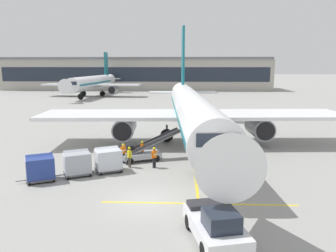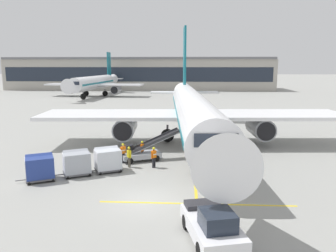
# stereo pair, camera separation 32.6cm
# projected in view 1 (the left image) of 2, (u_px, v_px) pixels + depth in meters

# --- Properties ---
(ground_plane) EXTENTS (600.00, 600.00, 0.00)m
(ground_plane) POSITION_uv_depth(u_px,v_px,m) (147.00, 201.00, 20.51)
(ground_plane) COLOR gray
(parked_airplane) EXTENTS (32.16, 41.33, 13.99)m
(parked_airplane) POSITION_uv_depth(u_px,v_px,m) (192.00, 111.00, 35.00)
(parked_airplane) COLOR white
(parked_airplane) RESTS_ON ground
(belt_loader) EXTENTS (5.47, 3.36, 2.68)m
(belt_loader) POSITION_uv_depth(u_px,v_px,m) (144.00, 151.00, 29.25)
(belt_loader) COLOR #A3A8B2
(belt_loader) RESTS_ON ground
(baggage_cart_lead) EXTENTS (2.79, 2.32, 1.91)m
(baggage_cart_lead) POSITION_uv_depth(u_px,v_px,m) (108.00, 159.00, 26.12)
(baggage_cart_lead) COLOR #515156
(baggage_cart_lead) RESTS_ON ground
(baggage_cart_second) EXTENTS (2.79, 2.32, 1.91)m
(baggage_cart_second) POSITION_uv_depth(u_px,v_px,m) (77.00, 163.00, 25.18)
(baggage_cart_second) COLOR #515156
(baggage_cart_second) RESTS_ON ground
(baggage_cart_third) EXTENTS (2.79, 2.32, 1.91)m
(baggage_cart_third) POSITION_uv_depth(u_px,v_px,m) (40.00, 168.00, 23.97)
(baggage_cart_third) COLOR #515156
(baggage_cart_third) RESTS_ON ground
(pushback_tug) EXTENTS (3.08, 4.77, 1.83)m
(pushback_tug) POSITION_uv_depth(u_px,v_px,m) (216.00, 225.00, 15.72)
(pushback_tug) COLOR silver
(pushback_tug) RESTS_ON ground
(ground_crew_by_loader) EXTENTS (0.41, 0.50, 1.74)m
(ground_crew_by_loader) POSITION_uv_depth(u_px,v_px,m) (129.00, 156.00, 27.17)
(ground_crew_by_loader) COLOR #514C42
(ground_crew_by_loader) RESTS_ON ground
(ground_crew_by_carts) EXTENTS (0.28, 0.57, 1.74)m
(ground_crew_by_carts) POSITION_uv_depth(u_px,v_px,m) (142.00, 149.00, 29.22)
(ground_crew_by_carts) COLOR black
(ground_crew_by_carts) RESTS_ON ground
(ground_crew_marshaller) EXTENTS (0.43, 0.45, 1.74)m
(ground_crew_marshaller) POSITION_uv_depth(u_px,v_px,m) (154.00, 156.00, 27.07)
(ground_crew_marshaller) COLOR black
(ground_crew_marshaller) RESTS_ON ground
(ground_crew_wingwalker) EXTENTS (0.44, 0.44, 1.74)m
(ground_crew_wingwalker) POSITION_uv_depth(u_px,v_px,m) (123.00, 152.00, 28.33)
(ground_crew_wingwalker) COLOR black
(ground_crew_wingwalker) RESTS_ON ground
(safety_cone_engine_keepout) EXTENTS (0.60, 0.60, 0.68)m
(safety_cone_engine_keepout) POSITION_uv_depth(u_px,v_px,m) (125.00, 147.00, 32.63)
(safety_cone_engine_keepout) COLOR black
(safety_cone_engine_keepout) RESTS_ON ground
(apron_guidance_line_lead_in) EXTENTS (0.20, 110.00, 0.01)m
(apron_guidance_line_lead_in) POSITION_uv_depth(u_px,v_px,m) (192.00, 145.00, 34.89)
(apron_guidance_line_lead_in) COLOR yellow
(apron_guidance_line_lead_in) RESTS_ON ground
(apron_guidance_line_stop_bar) EXTENTS (12.00, 0.20, 0.01)m
(apron_guidance_line_stop_bar) POSITION_uv_depth(u_px,v_px,m) (199.00, 204.00, 20.15)
(apron_guidance_line_stop_bar) COLOR yellow
(apron_guidance_line_stop_bar) RESTS_ON ground
(terminal_building) EXTENTS (90.42, 19.01, 10.94)m
(terminal_building) POSITION_uv_depth(u_px,v_px,m) (137.00, 74.00, 116.54)
(terminal_building) COLOR #A8A399
(terminal_building) RESTS_ON ground
(distant_airplane) EXTENTS (26.47, 35.43, 12.25)m
(distant_airplane) POSITION_uv_depth(u_px,v_px,m) (92.00, 83.00, 88.85)
(distant_airplane) COLOR white
(distant_airplane) RESTS_ON ground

